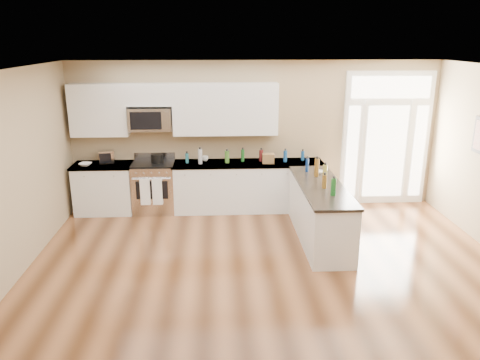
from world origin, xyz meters
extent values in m
plane|color=#4D2B15|center=(0.00, 0.00, 0.00)|extent=(8.00, 8.00, 0.00)
plane|color=tan|center=(0.00, 4.00, 1.40)|extent=(7.00, 0.00, 7.00)
plane|color=white|center=(0.00, 0.00, 2.80)|extent=(8.00, 8.00, 0.00)
cube|color=silver|center=(-2.87, 3.69, 0.45)|extent=(1.06, 0.62, 0.90)
cube|color=black|center=(-2.87, 3.69, 0.05)|extent=(1.02, 0.52, 0.10)
cube|color=black|center=(-2.87, 3.69, 0.92)|extent=(1.10, 0.66, 0.04)
cube|color=silver|center=(-0.16, 3.69, 0.45)|extent=(2.81, 0.62, 0.90)
cube|color=black|center=(-0.16, 3.69, 0.05)|extent=(2.77, 0.52, 0.10)
cube|color=black|center=(-0.16, 3.69, 0.92)|extent=(2.85, 0.66, 0.04)
cube|color=silver|center=(0.93, 2.24, 0.45)|extent=(0.65, 2.28, 0.90)
cube|color=black|center=(0.93, 2.24, 0.05)|extent=(0.61, 2.18, 0.10)
cube|color=black|center=(0.93, 2.24, 0.92)|extent=(0.69, 2.32, 0.04)
cube|color=silver|center=(-2.88, 3.83, 1.93)|extent=(1.04, 0.33, 0.95)
cube|color=silver|center=(-0.57, 3.83, 1.93)|extent=(1.94, 0.33, 0.95)
cube|color=silver|center=(-1.95, 3.83, 2.20)|extent=(0.82, 0.33, 0.40)
cube|color=silver|center=(-1.95, 3.80, 1.76)|extent=(0.78, 0.40, 0.42)
cube|color=black|center=(-2.01, 3.59, 1.76)|extent=(0.56, 0.01, 0.32)
cube|color=white|center=(2.55, 3.96, 1.30)|extent=(1.70, 0.08, 2.60)
cube|color=white|center=(2.55, 3.91, 1.05)|extent=(0.78, 0.02, 1.80)
cube|color=white|center=(1.89, 3.91, 1.05)|extent=(0.22, 0.02, 1.80)
cube|color=white|center=(3.21, 3.91, 1.05)|extent=(0.22, 0.02, 1.80)
cube|color=white|center=(2.55, 3.91, 2.30)|extent=(1.50, 0.02, 0.40)
cube|color=silver|center=(-1.94, 3.69, 0.46)|extent=(0.78, 0.64, 0.92)
cube|color=black|center=(-1.94, 3.69, 0.94)|extent=(0.78, 0.60, 0.03)
cube|color=silver|center=(-1.94, 3.99, 1.01)|extent=(0.78, 0.04, 0.14)
cube|color=black|center=(-1.94, 3.37, 0.52)|extent=(0.58, 0.01, 0.34)
cylinder|color=silver|center=(-1.94, 3.34, 0.74)|extent=(0.70, 0.02, 0.02)
cube|color=white|center=(-2.06, 3.33, 0.50)|extent=(0.18, 0.02, 0.50)
cube|color=white|center=(-1.84, 3.33, 0.50)|extent=(0.18, 0.02, 0.50)
cylinder|color=black|center=(-1.86, 3.72, 1.04)|extent=(0.30, 0.30, 0.18)
cube|color=silver|center=(-2.80, 3.79, 1.06)|extent=(0.31, 0.27, 0.24)
cube|color=brown|center=(0.22, 3.61, 1.03)|extent=(0.22, 0.16, 0.18)
imported|color=white|center=(-3.15, 3.58, 0.97)|extent=(0.26, 0.26, 0.05)
imported|color=white|center=(1.02, 2.88, 0.96)|extent=(0.19, 0.19, 0.05)
imported|color=white|center=(-0.96, 3.83, 0.99)|extent=(0.15, 0.15, 0.10)
cylinder|color=#19591E|center=(0.98, 1.70, 1.07)|extent=(0.08, 0.08, 0.26)
cylinder|color=navy|center=(0.90, 3.79, 1.03)|extent=(0.06, 0.06, 0.18)
cylinder|color=brown|center=(0.94, 2.70, 1.09)|extent=(0.08, 0.08, 0.31)
cylinder|color=olive|center=(1.00, 2.35, 1.09)|extent=(0.08, 0.08, 0.29)
cylinder|color=#26727F|center=(-1.30, 3.70, 1.03)|extent=(0.06, 0.06, 0.18)
cylinder|color=#591919|center=(0.10, 3.77, 1.05)|extent=(0.08, 0.08, 0.22)
cylinder|color=#B2B2B7|center=(-1.05, 3.63, 1.08)|extent=(0.08, 0.08, 0.28)
cylinder|color=navy|center=(0.84, 3.00, 1.06)|extent=(0.06, 0.06, 0.24)
cylinder|color=#3F7226|center=(-0.55, 3.68, 1.05)|extent=(0.08, 0.08, 0.22)
cylinder|color=#19591E|center=(-0.25, 3.76, 1.05)|extent=(0.06, 0.06, 0.23)
cylinder|color=navy|center=(0.55, 3.70, 1.05)|extent=(0.07, 0.07, 0.22)
cylinder|color=brown|center=(0.93, 2.05, 1.05)|extent=(0.07, 0.07, 0.21)
camera|label=1|loc=(-0.73, -4.82, 3.20)|focal=35.00mm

